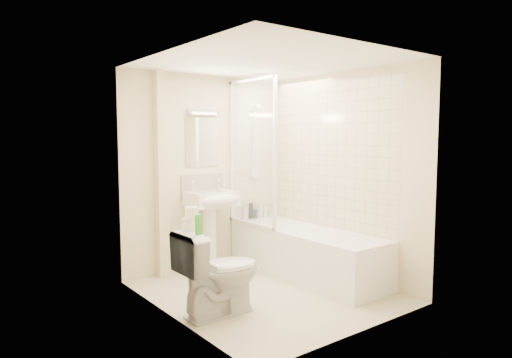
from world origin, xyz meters
TOP-DOWN VIEW (x-y plane):
  - floor at (0.00, 0.00)m, footprint 2.50×2.50m
  - wall_back at (0.00, 1.25)m, footprint 2.20×0.02m
  - wall_left at (-1.10, 0.00)m, footprint 0.02×2.50m
  - wall_right at (1.10, 0.00)m, footprint 0.02×2.50m
  - ceiling at (0.00, 0.00)m, footprint 2.20×2.50m
  - tile_back at (0.75, 1.24)m, footprint 0.70×0.01m
  - tile_right at (1.09, 0.19)m, footprint 0.01×2.10m
  - pipe_boxing at (-0.62, 1.19)m, footprint 0.12×0.12m
  - splashback at (-0.04, 1.24)m, footprint 0.60×0.02m
  - mirror at (-0.04, 1.24)m, footprint 0.46×0.01m
  - strip_light at (-0.04, 1.22)m, footprint 0.42×0.07m
  - bathtub at (0.75, 0.19)m, footprint 0.70×2.10m
  - shower_screen at (0.40, 0.80)m, footprint 0.04×0.92m
  - shower_fixture at (0.75, 1.19)m, footprint 0.10×0.16m
  - pedestal_sink at (-0.04, 1.01)m, footprint 0.58×0.52m
  - bottle_white_a at (0.57, 1.16)m, footprint 0.06×0.06m
  - bottle_black_b at (0.66, 1.16)m, footprint 0.06×0.06m
  - bottle_blue at (0.73, 1.16)m, footprint 0.06×0.06m
  - bottle_cream at (0.82, 1.16)m, footprint 0.07×0.07m
  - bottle_white_b at (0.91, 1.16)m, footprint 0.06×0.06m
  - bottle_green at (0.94, 1.16)m, footprint 0.06×0.06m
  - toilet at (-0.72, -0.20)m, footprint 0.46×0.79m
  - toilet_roll_lower at (-0.97, -0.09)m, footprint 0.11×0.11m
  - toilet_roll_upper at (-0.96, -0.13)m, footprint 0.12×0.12m
  - green_bottle at (-1.00, -0.30)m, footprint 0.05×0.05m

SIDE VIEW (x-z plane):
  - floor at x=0.00m, z-range 0.00..0.00m
  - bathtub at x=0.75m, z-range 0.01..0.56m
  - toilet at x=-0.72m, z-range 0.00..0.81m
  - bottle_green at x=0.94m, z-range 0.55..0.64m
  - bottle_blue at x=0.73m, z-range 0.55..0.67m
  - bottle_white_b at x=0.91m, z-range 0.55..0.69m
  - bottle_white_a at x=0.57m, z-range 0.55..0.71m
  - bottle_cream at x=0.82m, z-range 0.55..0.74m
  - bottle_black_b at x=0.66m, z-range 0.55..0.76m
  - pedestal_sink at x=-0.04m, z-range 0.23..1.35m
  - toilet_roll_lower at x=-0.97m, z-range 0.81..0.92m
  - green_bottle at x=-1.00m, z-range 0.81..0.98m
  - toilet_roll_upper at x=-0.96m, z-range 0.92..1.02m
  - splashback at x=-0.04m, z-range 0.88..1.18m
  - wall_back at x=0.00m, z-range 0.00..2.40m
  - wall_left at x=-1.10m, z-range 0.00..2.40m
  - wall_right at x=1.10m, z-range 0.00..2.40m
  - pipe_boxing at x=-0.62m, z-range 0.00..2.40m
  - tile_back at x=0.75m, z-range 0.55..2.30m
  - tile_right at x=1.09m, z-range 0.55..2.30m
  - shower_screen at x=0.40m, z-range 0.55..2.35m
  - shower_fixture at x=0.75m, z-range 1.05..2.04m
  - mirror at x=-0.04m, z-range 1.28..1.88m
  - strip_light at x=-0.04m, z-range 1.92..1.98m
  - ceiling at x=0.00m, z-range 2.39..2.41m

